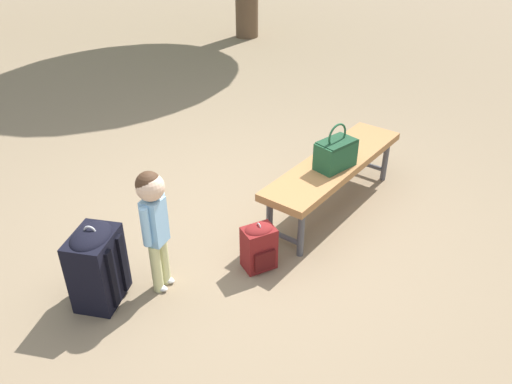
{
  "coord_description": "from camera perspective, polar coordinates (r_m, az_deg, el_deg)",
  "views": [
    {
      "loc": [
        2.04,
        2.43,
        2.34
      ],
      "look_at": [
        0.02,
        0.11,
        0.45
      ],
      "focal_mm": 35.35,
      "sensor_mm": 36.0,
      "label": 1
    }
  ],
  "objects": [
    {
      "name": "ground_plane",
      "position": [
        3.95,
        -0.91,
        -4.85
      ],
      "size": [
        40.0,
        40.0,
        0.0
      ],
      "primitive_type": "plane",
      "color": "#7F6B51",
      "rests_on": "ground"
    },
    {
      "name": "park_bench",
      "position": [
        4.12,
        8.91,
        2.87
      ],
      "size": [
        1.65,
        0.71,
        0.45
      ],
      "color": "#9E6B3D",
      "rests_on": "ground"
    },
    {
      "name": "handbag",
      "position": [
        3.93,
        9.01,
        4.42
      ],
      "size": [
        0.32,
        0.18,
        0.37
      ],
      "color": "#1E4C2D",
      "rests_on": "park_bench"
    },
    {
      "name": "child_standing",
      "position": [
        3.2,
        -11.53,
        -2.47
      ],
      "size": [
        0.22,
        0.18,
        0.88
      ],
      "color": "#CCCC8C",
      "rests_on": "ground"
    },
    {
      "name": "backpack_large",
      "position": [
        3.37,
        -17.6,
        -7.74
      ],
      "size": [
        0.43,
        0.41,
        0.58
      ],
      "color": "black",
      "rests_on": "ground"
    },
    {
      "name": "backpack_small",
      "position": [
        3.54,
        0.33,
        -6.06
      ],
      "size": [
        0.25,
        0.23,
        0.37
      ],
      "color": "maroon",
      "rests_on": "ground"
    }
  ]
}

